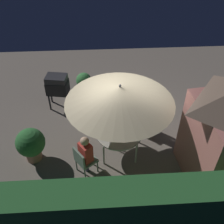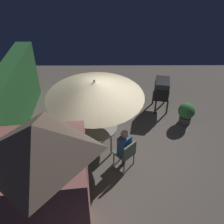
{
  "view_description": "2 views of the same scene",
  "coord_description": "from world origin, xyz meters",
  "px_view_note": "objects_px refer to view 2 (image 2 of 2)",
  "views": [
    {
      "loc": [
        0.71,
        5.84,
        5.8
      ],
      "look_at": [
        0.36,
        0.13,
        0.9
      ],
      "focal_mm": 42.02,
      "sensor_mm": 36.0,
      "label": 1
    },
    {
      "loc": [
        -5.73,
        0.38,
        5.81
      ],
      "look_at": [
        0.33,
        0.36,
        1.17
      ],
      "focal_mm": 42.05,
      "sensor_mm": 36.0,
      "label": 2
    }
  ],
  "objects_px": {
    "chair_far_side": "(126,153)",
    "person_in_red": "(78,107)",
    "patio_umbrella": "(95,89)",
    "person_in_blue": "(124,144)",
    "patio_table": "(96,127)",
    "potted_plant_by_shed": "(186,113)",
    "chair_near_shed": "(77,112)",
    "potted_plant_by_grill": "(96,88)",
    "garden_shed": "(44,179)",
    "bbq_grill": "(162,89)"
  },
  "relations": [
    {
      "from": "chair_near_shed",
      "to": "patio_umbrella",
      "type": "bearing_deg",
      "value": -144.14
    },
    {
      "from": "bbq_grill",
      "to": "chair_far_side",
      "type": "relative_size",
      "value": 1.33
    },
    {
      "from": "patio_table",
      "to": "person_in_red",
      "type": "height_order",
      "value": "person_in_red"
    },
    {
      "from": "chair_far_side",
      "to": "potted_plant_by_grill",
      "type": "height_order",
      "value": "potted_plant_by_grill"
    },
    {
      "from": "bbq_grill",
      "to": "person_in_red",
      "type": "xyz_separation_m",
      "value": [
        -0.97,
        2.87,
        -0.06
      ]
    },
    {
      "from": "potted_plant_by_shed",
      "to": "person_in_red",
      "type": "bearing_deg",
      "value": 92.21
    },
    {
      "from": "patio_umbrella",
      "to": "person_in_red",
      "type": "bearing_deg",
      "value": 35.86
    },
    {
      "from": "patio_umbrella",
      "to": "person_in_blue",
      "type": "bearing_deg",
      "value": -135.74
    },
    {
      "from": "garden_shed",
      "to": "chair_near_shed",
      "type": "bearing_deg",
      "value": -3.76
    },
    {
      "from": "person_in_blue",
      "to": "chair_far_side",
      "type": "bearing_deg",
      "value": -135.74
    },
    {
      "from": "chair_far_side",
      "to": "person_in_blue",
      "type": "relative_size",
      "value": 0.71
    },
    {
      "from": "garden_shed",
      "to": "person_in_blue",
      "type": "xyz_separation_m",
      "value": [
        1.72,
        -1.72,
        -0.7
      ]
    },
    {
      "from": "potted_plant_by_shed",
      "to": "person_in_blue",
      "type": "height_order",
      "value": "person_in_blue"
    },
    {
      "from": "patio_umbrella",
      "to": "potted_plant_by_grill",
      "type": "relative_size",
      "value": 2.64
    },
    {
      "from": "chair_near_shed",
      "to": "potted_plant_by_grill",
      "type": "bearing_deg",
      "value": -22.23
    },
    {
      "from": "garden_shed",
      "to": "patio_table",
      "type": "height_order",
      "value": "garden_shed"
    },
    {
      "from": "bbq_grill",
      "to": "potted_plant_by_shed",
      "type": "relative_size",
      "value": 1.52
    },
    {
      "from": "chair_near_shed",
      "to": "potted_plant_by_shed",
      "type": "bearing_deg",
      "value": -88.91
    },
    {
      "from": "patio_umbrella",
      "to": "chair_far_side",
      "type": "relative_size",
      "value": 3.02
    },
    {
      "from": "patio_umbrella",
      "to": "person_in_blue",
      "type": "height_order",
      "value": "patio_umbrella"
    },
    {
      "from": "patio_table",
      "to": "potted_plant_by_grill",
      "type": "bearing_deg",
      "value": 2.78
    },
    {
      "from": "chair_near_shed",
      "to": "person_in_red",
      "type": "distance_m",
      "value": 0.28
    },
    {
      "from": "patio_table",
      "to": "person_in_blue",
      "type": "relative_size",
      "value": 0.99
    },
    {
      "from": "potted_plant_by_shed",
      "to": "garden_shed",
      "type": "bearing_deg",
      "value": 132.48
    },
    {
      "from": "garden_shed",
      "to": "potted_plant_by_grill",
      "type": "bearing_deg",
      "value": -9.36
    },
    {
      "from": "chair_near_shed",
      "to": "person_in_blue",
      "type": "bearing_deg",
      "value": -140.02
    },
    {
      "from": "garden_shed",
      "to": "chair_far_side",
      "type": "xyz_separation_m",
      "value": [
        1.65,
        -1.78,
        -0.97
      ]
    },
    {
      "from": "potted_plant_by_shed",
      "to": "person_in_red",
      "type": "height_order",
      "value": "person_in_red"
    },
    {
      "from": "garden_shed",
      "to": "potted_plant_by_shed",
      "type": "relative_size",
      "value": 3.7
    },
    {
      "from": "patio_table",
      "to": "bbq_grill",
      "type": "distance_m",
      "value": 2.91
    },
    {
      "from": "patio_table",
      "to": "person_in_blue",
      "type": "distance_m",
      "value": 1.15
    },
    {
      "from": "person_in_red",
      "to": "potted_plant_by_shed",
      "type": "bearing_deg",
      "value": -87.79
    },
    {
      "from": "garden_shed",
      "to": "chair_near_shed",
      "type": "distance_m",
      "value": 3.63
    },
    {
      "from": "potted_plant_by_grill",
      "to": "bbq_grill",
      "type": "bearing_deg",
      "value": -102.43
    },
    {
      "from": "patio_table",
      "to": "bbq_grill",
      "type": "xyz_separation_m",
      "value": [
        1.87,
        -2.23,
        0.17
      ]
    },
    {
      "from": "patio_table",
      "to": "person_in_red",
      "type": "relative_size",
      "value": 0.99
    },
    {
      "from": "garden_shed",
      "to": "patio_umbrella",
      "type": "xyz_separation_m",
      "value": [
        2.53,
        -0.93,
        0.55
      ]
    },
    {
      "from": "bbq_grill",
      "to": "chair_near_shed",
      "type": "distance_m",
      "value": 3.08
    },
    {
      "from": "chair_far_side",
      "to": "person_in_red",
      "type": "bearing_deg",
      "value": 40.29
    },
    {
      "from": "garden_shed",
      "to": "person_in_blue",
      "type": "bearing_deg",
      "value": -45.13
    },
    {
      "from": "bbq_grill",
      "to": "patio_table",
      "type": "bearing_deg",
      "value": 129.97
    },
    {
      "from": "person_in_red",
      "to": "person_in_blue",
      "type": "bearing_deg",
      "value": -139.86
    },
    {
      "from": "potted_plant_by_shed",
      "to": "person_in_blue",
      "type": "bearing_deg",
      "value": 130.45
    },
    {
      "from": "patio_table",
      "to": "patio_umbrella",
      "type": "bearing_deg",
      "value": 0.0
    },
    {
      "from": "chair_near_shed",
      "to": "potted_plant_by_shed",
      "type": "relative_size",
      "value": 1.14
    },
    {
      "from": "garden_shed",
      "to": "potted_plant_by_grill",
      "type": "xyz_separation_m",
      "value": [
        4.92,
        -0.81,
        -0.9
      ]
    },
    {
      "from": "person_in_red",
      "to": "potted_plant_by_grill",
      "type": "bearing_deg",
      "value": -19.59
    },
    {
      "from": "patio_umbrella",
      "to": "chair_far_side",
      "type": "xyz_separation_m",
      "value": [
        -0.88,
        -0.86,
        -1.51
      ]
    },
    {
      "from": "chair_near_shed",
      "to": "chair_far_side",
      "type": "xyz_separation_m",
      "value": [
        -1.84,
        -1.55,
        0.0
      ]
    },
    {
      "from": "bbq_grill",
      "to": "patio_umbrella",
      "type": "bearing_deg",
      "value": 129.97
    }
  ]
}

